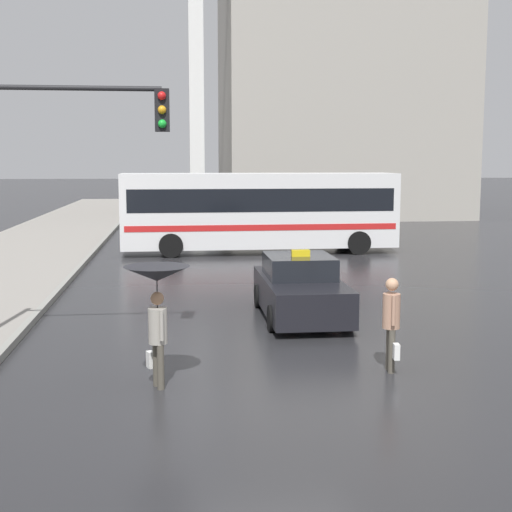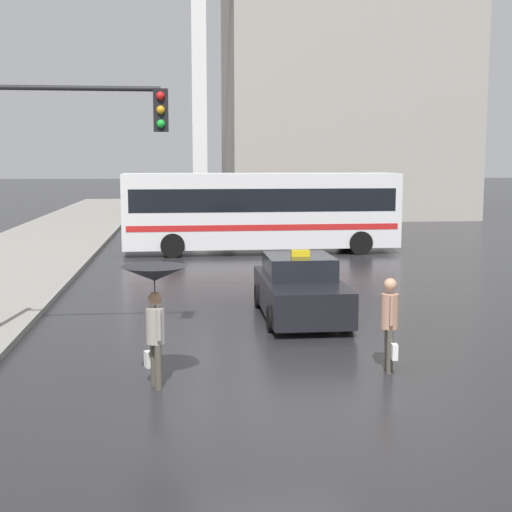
{
  "view_description": "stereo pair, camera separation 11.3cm",
  "coord_description": "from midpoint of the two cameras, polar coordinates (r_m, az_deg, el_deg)",
  "views": [
    {
      "loc": [
        -1.57,
        -10.66,
        3.77
      ],
      "look_at": [
        0.42,
        7.11,
        1.4
      ],
      "focal_mm": 50.0,
      "sensor_mm": 36.0,
      "label": 1
    },
    {
      "loc": [
        -1.46,
        -10.67,
        3.77
      ],
      "look_at": [
        0.42,
        7.11,
        1.4
      ],
      "focal_mm": 50.0,
      "sensor_mm": 36.0,
      "label": 2
    }
  ],
  "objects": [
    {
      "name": "pedestrian_man",
      "position": [
        13.04,
        10.9,
        -4.9
      ],
      "size": [
        0.34,
        0.61,
        1.71
      ],
      "rotation": [
        0.0,
        0.0,
        -1.67
      ],
      "color": "#4C473D",
      "rests_on": "ground_plane"
    },
    {
      "name": "city_bus",
      "position": [
        29.65,
        0.5,
        3.81
      ],
      "size": [
        11.34,
        2.81,
        3.29
      ],
      "rotation": [
        0.0,
        0.0,
        -1.56
      ],
      "color": "silver",
      "rests_on": "ground_plane"
    },
    {
      "name": "taxi",
      "position": [
        17.34,
        3.71,
        -2.68
      ],
      "size": [
        1.91,
        4.34,
        1.67
      ],
      "rotation": [
        0.0,
        0.0,
        3.14
      ],
      "color": "black",
      "rests_on": "ground_plane"
    },
    {
      "name": "monument_cross",
      "position": [
        45.72,
        -4.55,
        18.24
      ],
      "size": [
        9.51,
        0.9,
        21.61
      ],
      "color": "white",
      "rests_on": "ground_plane"
    },
    {
      "name": "building_tower_near",
      "position": [
        52.62,
        6.83,
        18.34
      ],
      "size": [
        15.89,
        13.63,
        27.31
      ],
      "color": "#A39E93",
      "rests_on": "ground_plane"
    },
    {
      "name": "ground_plane",
      "position": [
        11.41,
        2.0,
        -11.75
      ],
      "size": [
        300.0,
        300.0,
        0.0
      ],
      "primitive_type": "plane",
      "color": "#262628"
    },
    {
      "name": "pedestrian_with_umbrella",
      "position": [
        11.9,
        -7.84,
        -2.62
      ],
      "size": [
        1.1,
        1.1,
        2.06
      ],
      "rotation": [
        0.0,
        0.0,
        1.92
      ],
      "color": "#4C473D",
      "rests_on": "ground_plane"
    },
    {
      "name": "traffic_light",
      "position": [
        14.19,
        -16.62,
        7.49
      ],
      "size": [
        4.19,
        0.38,
        5.44
      ],
      "color": "black",
      "rests_on": "ground_plane"
    }
  ]
}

